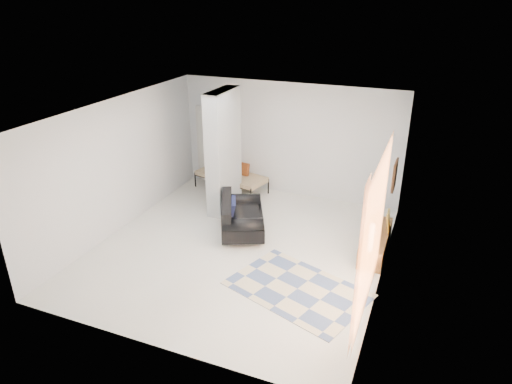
% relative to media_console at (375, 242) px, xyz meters
% --- Properties ---
extents(floor, '(6.00, 6.00, 0.00)m').
position_rel_media_console_xyz_m(floor, '(-2.52, -0.90, -0.21)').
color(floor, silver).
rests_on(floor, ground).
extents(ceiling, '(6.00, 6.00, 0.00)m').
position_rel_media_console_xyz_m(ceiling, '(-2.52, -0.90, 2.59)').
color(ceiling, white).
rests_on(ceiling, wall_back).
extents(wall_back, '(6.00, 0.00, 6.00)m').
position_rel_media_console_xyz_m(wall_back, '(-2.52, 2.10, 1.19)').
color(wall_back, silver).
rests_on(wall_back, ground).
extents(wall_front, '(6.00, 0.00, 6.00)m').
position_rel_media_console_xyz_m(wall_front, '(-2.52, -3.90, 1.19)').
color(wall_front, silver).
rests_on(wall_front, ground).
extents(wall_left, '(0.00, 6.00, 6.00)m').
position_rel_media_console_xyz_m(wall_left, '(-5.27, -0.90, 1.19)').
color(wall_left, silver).
rests_on(wall_left, ground).
extents(wall_right, '(0.00, 6.00, 6.00)m').
position_rel_media_console_xyz_m(wall_right, '(0.23, -0.90, 1.19)').
color(wall_right, silver).
rests_on(wall_right, ground).
extents(partition_column, '(0.35, 1.20, 2.80)m').
position_rel_media_console_xyz_m(partition_column, '(-3.62, 0.70, 1.19)').
color(partition_column, '#ACB2B3').
rests_on(partition_column, floor).
extents(hallway_door, '(0.85, 0.06, 2.04)m').
position_rel_media_console_xyz_m(hallway_door, '(-4.62, 2.06, 0.81)').
color(hallway_door, silver).
rests_on(hallway_door, floor).
extents(curtain, '(0.00, 2.55, 2.55)m').
position_rel_media_console_xyz_m(curtain, '(0.15, -2.05, 1.24)').
color(curtain, orange).
rests_on(curtain, wall_right).
extents(wall_art, '(0.04, 0.45, 0.55)m').
position_rel_media_console_xyz_m(wall_art, '(0.20, -0.00, 1.44)').
color(wall_art, '#311B0D').
rests_on(wall_art, wall_right).
extents(media_console, '(0.45, 1.61, 0.80)m').
position_rel_media_console_xyz_m(media_console, '(0.00, 0.00, 0.00)').
color(media_console, brown).
rests_on(media_console, floor).
extents(loveseat, '(1.38, 1.68, 0.76)m').
position_rel_media_console_xyz_m(loveseat, '(-2.80, -0.28, 0.15)').
color(loveseat, silver).
rests_on(loveseat, floor).
extents(daybed, '(1.98, 1.19, 0.77)m').
position_rel_media_console_xyz_m(daybed, '(-3.94, 1.73, 0.21)').
color(daybed, black).
rests_on(daybed, floor).
extents(area_rug, '(2.65, 2.19, 0.01)m').
position_rel_media_console_xyz_m(area_rug, '(-1.04, -1.80, -0.20)').
color(area_rug, beige).
rests_on(area_rug, floor).
extents(cylinder_lamp, '(0.10, 0.10, 0.53)m').
position_rel_media_console_xyz_m(cylinder_lamp, '(-0.02, -0.70, 0.46)').
color(cylinder_lamp, white).
rests_on(cylinder_lamp, media_console).
extents(bronze_figurine, '(0.14, 0.14, 0.24)m').
position_rel_media_console_xyz_m(bronze_figurine, '(-0.05, 0.50, 0.31)').
color(bronze_figurine, black).
rests_on(bronze_figurine, media_console).
extents(vase, '(0.17, 0.17, 0.17)m').
position_rel_media_console_xyz_m(vase, '(-0.05, -0.11, 0.28)').
color(vase, silver).
rests_on(vase, media_console).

